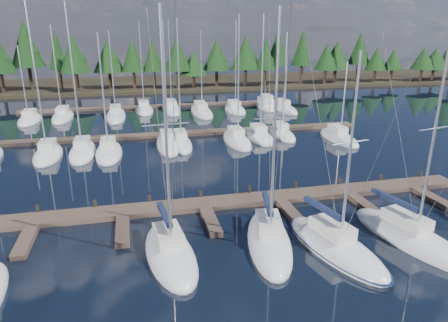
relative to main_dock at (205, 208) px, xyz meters
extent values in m
plane|color=black|center=(0.00, 12.64, -0.20)|extent=(260.00, 260.00, 0.00)
cube|color=black|center=(0.00, 72.64, 0.10)|extent=(220.00, 30.00, 0.60)
cube|color=brown|center=(0.00, 0.64, 0.00)|extent=(44.00, 2.00, 0.40)
cube|color=brown|center=(-12.00, -2.36, 0.00)|extent=(0.90, 4.00, 0.40)
cube|color=brown|center=(-6.00, -2.36, 0.00)|extent=(0.90, 4.00, 0.40)
cube|color=brown|center=(0.00, -2.36, 0.00)|extent=(0.90, 4.00, 0.40)
cube|color=brown|center=(6.00, -2.36, 0.00)|extent=(0.90, 4.00, 0.40)
cube|color=brown|center=(12.00, -2.36, 0.00)|extent=(0.90, 4.00, 0.40)
cube|color=brown|center=(18.00, -2.36, 0.00)|extent=(0.90, 4.00, 0.40)
cylinder|color=black|center=(-12.00, 1.64, 0.25)|extent=(0.26, 0.26, 0.90)
cylinder|color=black|center=(-8.00, 1.64, 0.25)|extent=(0.26, 0.26, 0.90)
cylinder|color=black|center=(-4.00, 1.64, 0.25)|extent=(0.26, 0.26, 0.90)
cylinder|color=black|center=(0.00, 1.64, 0.25)|extent=(0.26, 0.26, 0.90)
cylinder|color=black|center=(4.00, 1.64, 0.25)|extent=(0.26, 0.26, 0.90)
cylinder|color=black|center=(8.00, 1.64, 0.25)|extent=(0.26, 0.26, 0.90)
cylinder|color=black|center=(12.00, 1.64, 0.25)|extent=(0.26, 0.26, 0.90)
cylinder|color=black|center=(16.00, 1.64, 0.25)|extent=(0.26, 0.26, 0.90)
cylinder|color=black|center=(20.00, 1.64, 0.25)|extent=(0.26, 0.26, 0.90)
cube|color=brown|center=(0.00, 22.64, 0.00)|extent=(50.00, 1.80, 0.40)
cube|color=brown|center=(0.00, 42.64, 0.00)|extent=(46.00, 1.80, 0.40)
ellipsoid|color=silver|center=(-3.19, -6.05, -0.05)|extent=(3.57, 7.94, 1.90)
cube|color=beige|center=(-3.24, -5.67, 1.15)|extent=(1.77, 2.61, 0.70)
cylinder|color=silver|center=(-3.15, -6.43, 7.38)|extent=(0.18, 0.18, 13.17)
cylinder|color=silver|center=(-3.34, -4.75, 1.90)|extent=(0.49, 3.38, 0.12)
cube|color=#131B34|center=(-3.34, -4.75, 2.05)|extent=(0.70, 3.25, 0.30)
cylinder|color=silver|center=(-3.15, -6.43, 8.04)|extent=(2.47, 0.34, 0.07)
cylinder|color=#3F3F44|center=(-2.97, -8.08, 7.23)|extent=(0.39, 3.32, 13.47)
cylinder|color=#3F3F44|center=(-3.37, -4.41, 7.23)|extent=(0.48, 4.08, 13.48)
ellipsoid|color=silver|center=(3.04, -5.96, -0.05)|extent=(4.39, 8.76, 1.90)
cube|color=beige|center=(3.13, -5.55, 1.15)|extent=(2.01, 2.93, 0.70)
cylinder|color=silver|center=(2.95, -6.37, 7.37)|extent=(0.19, 0.19, 13.14)
cylinder|color=silver|center=(3.34, -4.57, 1.90)|extent=(0.90, 3.63, 0.12)
cube|color=#131B34|center=(3.34, -4.57, 2.05)|extent=(1.09, 3.51, 0.30)
cylinder|color=silver|center=(2.95, -6.37, 8.02)|extent=(2.36, 0.58, 0.07)
cylinder|color=#3F3F44|center=(2.56, -8.13, 7.22)|extent=(0.81, 3.56, 13.45)
cylinder|color=#3F3F44|center=(3.42, -4.20, 7.22)|extent=(0.98, 4.38, 13.45)
ellipsoid|color=silver|center=(6.80, -7.51, -0.05)|extent=(4.63, 8.91, 1.90)
cube|color=beige|center=(6.70, -7.09, 1.15)|extent=(2.13, 2.99, 0.70)
cylinder|color=silver|center=(6.89, -7.92, 6.29)|extent=(0.19, 0.19, 10.98)
cylinder|color=silver|center=(6.49, -6.10, 1.90)|extent=(0.92, 3.67, 0.12)
cube|color=#131B34|center=(6.49, -6.10, 2.05)|extent=(1.11, 3.56, 0.30)
cylinder|color=silver|center=(6.89, -7.92, 6.83)|extent=(2.55, 0.62, 0.07)
cylinder|color=#3F3F44|center=(7.28, -9.71, 6.14)|extent=(0.82, 3.60, 11.29)
cylinder|color=#3F3F44|center=(6.40, -5.73, 6.14)|extent=(1.00, 4.43, 11.29)
ellipsoid|color=#0B1637|center=(6.80, -7.51, 0.02)|extent=(4.82, 9.27, 0.18)
ellipsoid|color=silver|center=(12.03, -7.56, -0.05)|extent=(4.71, 9.59, 1.90)
cube|color=beige|center=(11.93, -7.11, 1.15)|extent=(2.14, 3.21, 0.70)
cylinder|color=silver|center=(12.12, -8.01, 6.76)|extent=(0.19, 0.19, 11.93)
cylinder|color=silver|center=(11.69, -6.03, 1.90)|extent=(0.98, 3.98, 0.12)
cube|color=#131B34|center=(11.69, -6.03, 2.05)|extent=(1.16, 3.85, 0.30)
cylinder|color=silver|center=(12.12, -8.01, 7.36)|extent=(2.49, 0.61, 0.07)
cylinder|color=#3F3F44|center=(11.61, -5.63, 6.61)|extent=(1.07, 4.80, 12.24)
ellipsoid|color=silver|center=(-13.90, 16.73, -0.05)|extent=(2.77, 7.60, 1.90)
cube|color=beige|center=(-13.90, 17.11, 1.15)|extent=(1.52, 2.43, 0.70)
cylinder|color=silver|center=(-13.90, 16.35, 8.13)|extent=(0.16, 0.16, 14.66)
ellipsoid|color=silver|center=(-10.40, 16.89, -0.05)|extent=(2.76, 8.42, 1.90)
cube|color=beige|center=(-10.40, 17.31, 1.15)|extent=(1.52, 2.69, 0.70)
cylinder|color=silver|center=(-10.40, 16.47, 8.07)|extent=(0.16, 0.16, 14.55)
ellipsoid|color=silver|center=(-7.61, 16.12, -0.05)|extent=(2.82, 8.40, 1.90)
cube|color=beige|center=(-7.61, 16.54, 1.15)|extent=(1.55, 2.69, 0.70)
cylinder|color=silver|center=(-7.61, 15.70, 6.64)|extent=(0.16, 0.16, 11.69)
ellipsoid|color=silver|center=(-1.07, 17.86, -0.05)|extent=(2.52, 9.17, 1.90)
cube|color=beige|center=(-1.07, 18.31, 1.15)|extent=(1.38, 2.93, 0.70)
cylinder|color=silver|center=(-1.07, 17.40, 7.24)|extent=(0.16, 0.16, 12.89)
ellipsoid|color=silver|center=(0.45, 17.94, -0.05)|extent=(2.46, 8.20, 1.90)
cube|color=beige|center=(0.45, 18.35, 1.15)|extent=(1.35, 2.62, 0.70)
cylinder|color=silver|center=(0.45, 17.53, 7.34)|extent=(0.16, 0.16, 13.09)
ellipsoid|color=silver|center=(7.23, 17.82, -0.05)|extent=(2.69, 8.76, 1.90)
cube|color=beige|center=(7.23, 18.26, 1.15)|extent=(1.48, 2.80, 0.70)
cylinder|color=silver|center=(7.23, 17.38, 7.57)|extent=(0.16, 0.16, 13.55)
ellipsoid|color=silver|center=(10.36, 18.69, -0.05)|extent=(2.81, 7.75, 1.90)
cube|color=beige|center=(10.36, 19.08, 1.15)|extent=(1.55, 2.48, 0.70)
cylinder|color=silver|center=(10.36, 18.31, 7.62)|extent=(0.16, 0.16, 13.64)
ellipsoid|color=silver|center=(13.53, 19.37, -0.05)|extent=(2.43, 7.46, 1.90)
cube|color=beige|center=(13.53, 19.74, 1.15)|extent=(1.34, 2.39, 0.70)
cylinder|color=silver|center=(13.53, 19.00, 6.62)|extent=(0.16, 0.16, 11.65)
ellipsoid|color=silver|center=(19.72, 16.00, -0.05)|extent=(2.60, 8.43, 1.90)
cube|color=beige|center=(19.72, 16.42, 1.15)|extent=(1.43, 2.70, 0.70)
cylinder|color=silver|center=(19.72, 15.58, 5.02)|extent=(0.16, 0.16, 8.44)
ellipsoid|color=silver|center=(-19.68, 35.69, -0.05)|extent=(2.89, 8.09, 1.90)
cube|color=beige|center=(-19.68, 36.09, 1.15)|extent=(1.59, 2.59, 0.70)
cylinder|color=silver|center=(-19.68, 35.28, 5.71)|extent=(0.16, 0.16, 9.83)
ellipsoid|color=silver|center=(-15.23, 36.88, -0.05)|extent=(2.92, 9.75, 1.90)
cube|color=beige|center=(-15.23, 37.36, 1.15)|extent=(1.61, 3.12, 0.70)
cylinder|color=silver|center=(-15.23, 36.39, 7.06)|extent=(0.16, 0.16, 12.53)
ellipsoid|color=silver|center=(-7.33, 35.92, -0.05)|extent=(2.89, 11.35, 1.90)
cube|color=beige|center=(-7.33, 36.49, 1.15)|extent=(1.59, 3.63, 0.70)
cylinder|color=silver|center=(-7.33, 35.35, 6.68)|extent=(0.16, 0.16, 11.77)
ellipsoid|color=silver|center=(-2.88, 39.39, -0.05)|extent=(2.88, 8.37, 1.90)
cube|color=beige|center=(-2.88, 39.81, 1.15)|extent=(1.58, 2.68, 0.70)
cylinder|color=silver|center=(-2.88, 38.97, 7.43)|extent=(0.16, 0.16, 13.26)
ellipsoid|color=silver|center=(1.60, 39.27, -0.05)|extent=(2.90, 10.70, 1.90)
cube|color=beige|center=(1.60, 39.81, 1.15)|extent=(1.59, 3.42, 0.70)
cylinder|color=silver|center=(1.60, 38.74, 7.53)|extent=(0.16, 0.16, 13.47)
ellipsoid|color=silver|center=(6.15, 36.18, -0.05)|extent=(2.99, 11.77, 1.90)
cube|color=beige|center=(6.15, 36.77, 1.15)|extent=(1.64, 3.77, 0.70)
cylinder|color=silver|center=(6.15, 35.59, 6.69)|extent=(0.16, 0.16, 11.79)
ellipsoid|color=silver|center=(11.83, 36.50, -0.05)|extent=(2.99, 8.35, 1.90)
cube|color=beige|center=(11.83, 36.92, 1.15)|extent=(1.64, 2.67, 0.70)
cylinder|color=silver|center=(11.83, 36.08, 7.47)|extent=(0.16, 0.16, 13.35)
ellipsoid|color=silver|center=(20.17, 35.72, -0.05)|extent=(2.75, 10.25, 1.90)
cube|color=beige|center=(20.17, 36.23, 1.15)|extent=(1.51, 3.28, 0.70)
cylinder|color=silver|center=(20.17, 35.21, 5.36)|extent=(0.16, 0.16, 9.13)
ellipsoid|color=silver|center=(17.73, 37.78, -0.10)|extent=(2.87, 7.92, 1.57)
cube|color=silver|center=(17.73, 37.78, 0.93)|extent=(2.10, 4.37, 1.04)
cube|color=beige|center=(17.71, 37.38, 1.80)|extent=(1.53, 2.79, 0.78)
cylinder|color=silver|center=(17.75, 38.56, 2.32)|extent=(0.08, 0.08, 1.39)
cylinder|color=black|center=(-30.14, 62.85, 2.39)|extent=(0.70, 0.70, 3.99)
ellipsoid|color=black|center=(-29.64, 62.85, 6.48)|extent=(3.76, 3.76, 3.76)
cylinder|color=black|center=(-25.36, 65.98, 2.81)|extent=(0.70, 0.70, 4.82)
cone|color=black|center=(-25.36, 65.98, 9.90)|extent=(6.64, 6.64, 9.37)
ellipsoid|color=black|center=(-24.86, 65.98, 7.76)|extent=(3.98, 3.98, 3.98)
cylinder|color=black|center=(-19.31, 65.15, 2.47)|extent=(0.70, 0.70, 4.15)
cone|color=black|center=(-19.31, 65.15, 8.59)|extent=(3.76, 3.76, 8.08)
ellipsoid|color=black|center=(-18.81, 65.15, 6.74)|extent=(2.26, 2.26, 2.26)
cylinder|color=black|center=(-15.56, 61.45, 2.33)|extent=(0.70, 0.70, 3.86)
cone|color=black|center=(-15.56, 61.45, 8.00)|extent=(6.24, 6.24, 7.50)
ellipsoid|color=black|center=(-15.06, 61.45, 6.29)|extent=(3.74, 3.74, 3.74)
cylinder|color=black|center=(-9.05, 65.04, 2.13)|extent=(0.70, 0.70, 3.46)
cone|color=black|center=(-9.05, 65.04, 7.23)|extent=(6.66, 6.66, 6.73)
ellipsoid|color=black|center=(-8.55, 65.04, 5.69)|extent=(4.00, 4.00, 4.00)
cylinder|color=black|center=(-3.94, 63.56, 2.18)|extent=(0.70, 0.70, 3.57)
cone|color=black|center=(-3.94, 63.56, 7.45)|extent=(4.98, 4.98, 6.95)
ellipsoid|color=black|center=(-3.44, 63.56, 5.86)|extent=(2.99, 2.99, 2.99)
cylinder|color=black|center=(0.37, 63.50, 2.16)|extent=(0.70, 0.70, 3.52)
cone|color=black|center=(0.37, 63.50, 7.34)|extent=(4.60, 4.60, 6.85)
ellipsoid|color=black|center=(0.87, 63.50, 5.77)|extent=(2.76, 2.76, 2.76)
cylinder|color=black|center=(5.47, 62.12, 2.24)|extent=(0.70, 0.70, 3.69)
cone|color=black|center=(5.47, 62.12, 7.68)|extent=(6.07, 6.07, 7.18)
ellipsoid|color=black|center=(5.97, 62.12, 6.04)|extent=(3.64, 3.64, 3.64)
cylinder|color=black|center=(9.07, 62.42, 1.71)|extent=(0.70, 0.70, 2.62)
cone|color=black|center=(9.07, 62.42, 5.56)|extent=(6.10, 6.10, 5.09)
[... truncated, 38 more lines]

